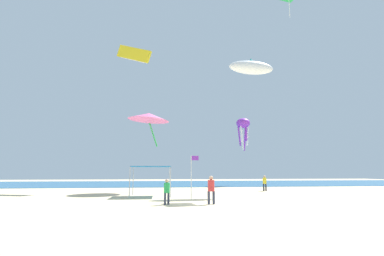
{
  "coord_description": "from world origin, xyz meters",
  "views": [
    {
      "loc": [
        -2.08,
        -19.26,
        2.11
      ],
      "look_at": [
        1.73,
        14.21,
        7.25
      ],
      "focal_mm": 26.46,
      "sensor_mm": 36.0,
      "label": 1
    }
  ],
  "objects_px": {
    "canopy_tent": "(151,168)",
    "kite_inflatable_white": "(251,68)",
    "kite_parafoil_yellow": "(134,54)",
    "kite_octopus_purple": "(243,125)",
    "person_near_tent": "(167,190)",
    "person_central": "(265,182)",
    "kite_delta_pink": "(149,117)",
    "person_leftmost": "(211,187)",
    "banner_flag": "(192,172)"
  },
  "relations": [
    {
      "from": "kite_octopus_purple",
      "to": "kite_inflatable_white",
      "type": "bearing_deg",
      "value": -37.56
    },
    {
      "from": "canopy_tent",
      "to": "banner_flag",
      "type": "xyz_separation_m",
      "value": [
        3.25,
        -2.73,
        -0.39
      ]
    },
    {
      "from": "person_leftmost",
      "to": "kite_inflatable_white",
      "type": "bearing_deg",
      "value": 56.63
    },
    {
      "from": "kite_parafoil_yellow",
      "to": "kite_octopus_purple",
      "type": "xyz_separation_m",
      "value": [
        16.41,
        7.05,
        -7.79
      ]
    },
    {
      "from": "banner_flag",
      "to": "kite_delta_pink",
      "type": "bearing_deg",
      "value": 115.4
    },
    {
      "from": "canopy_tent",
      "to": "kite_inflatable_white",
      "type": "distance_m",
      "value": 14.53
    },
    {
      "from": "canopy_tent",
      "to": "kite_octopus_purple",
      "type": "distance_m",
      "value": 23.21
    },
    {
      "from": "person_central",
      "to": "banner_flag",
      "type": "relative_size",
      "value": 0.5
    },
    {
      "from": "kite_delta_pink",
      "to": "person_central",
      "type": "bearing_deg",
      "value": 100.28
    },
    {
      "from": "kite_octopus_purple",
      "to": "kite_inflatable_white",
      "type": "xyz_separation_m",
      "value": [
        -3.61,
        -15.23,
        3.46
      ]
    },
    {
      "from": "canopy_tent",
      "to": "person_central",
      "type": "xyz_separation_m",
      "value": [
        11.96,
        4.98,
        -1.43
      ]
    },
    {
      "from": "banner_flag",
      "to": "person_leftmost",
      "type": "bearing_deg",
      "value": -77.46
    },
    {
      "from": "person_near_tent",
      "to": "person_leftmost",
      "type": "bearing_deg",
      "value": -41.85
    },
    {
      "from": "kite_octopus_purple",
      "to": "kite_parafoil_yellow",
      "type": "bearing_deg",
      "value": -90.98
    },
    {
      "from": "person_near_tent",
      "to": "kite_parafoil_yellow",
      "type": "height_order",
      "value": "kite_parafoil_yellow"
    },
    {
      "from": "canopy_tent",
      "to": "person_central",
      "type": "relative_size",
      "value": 2.01
    },
    {
      "from": "kite_octopus_purple",
      "to": "canopy_tent",
      "type": "bearing_deg",
      "value": -61.99
    },
    {
      "from": "canopy_tent",
      "to": "person_central",
      "type": "bearing_deg",
      "value": 22.6
    },
    {
      "from": "person_central",
      "to": "kite_inflatable_white",
      "type": "xyz_separation_m",
      "value": [
        -1.99,
        -2.68,
        11.74
      ]
    },
    {
      "from": "canopy_tent",
      "to": "person_near_tent",
      "type": "height_order",
      "value": "canopy_tent"
    },
    {
      "from": "kite_octopus_purple",
      "to": "kite_inflatable_white",
      "type": "distance_m",
      "value": 16.03
    },
    {
      "from": "person_near_tent",
      "to": "kite_delta_pink",
      "type": "xyz_separation_m",
      "value": [
        -1.72,
        11.4,
        6.9
      ]
    },
    {
      "from": "kite_delta_pink",
      "to": "person_leftmost",
      "type": "bearing_deg",
      "value": 32.73
    },
    {
      "from": "kite_parafoil_yellow",
      "to": "kite_octopus_purple",
      "type": "height_order",
      "value": "kite_parafoil_yellow"
    },
    {
      "from": "person_near_tent",
      "to": "person_leftmost",
      "type": "height_order",
      "value": "person_leftmost"
    },
    {
      "from": "kite_delta_pink",
      "to": "kite_inflatable_white",
      "type": "xyz_separation_m",
      "value": [
        10.48,
        -2.87,
        4.87
      ]
    },
    {
      "from": "kite_delta_pink",
      "to": "kite_inflatable_white",
      "type": "relative_size",
      "value": 1.05
    },
    {
      "from": "person_leftmost",
      "to": "kite_octopus_purple",
      "type": "bearing_deg",
      "value": 69.15
    },
    {
      "from": "person_near_tent",
      "to": "kite_parafoil_yellow",
      "type": "relative_size",
      "value": 0.34
    },
    {
      "from": "person_near_tent",
      "to": "kite_inflatable_white",
      "type": "distance_m",
      "value": 16.97
    },
    {
      "from": "canopy_tent",
      "to": "kite_octopus_purple",
      "type": "bearing_deg",
      "value": 52.23
    },
    {
      "from": "canopy_tent",
      "to": "kite_delta_pink",
      "type": "height_order",
      "value": "kite_delta_pink"
    },
    {
      "from": "canopy_tent",
      "to": "person_central",
      "type": "height_order",
      "value": "canopy_tent"
    },
    {
      "from": "kite_parafoil_yellow",
      "to": "kite_delta_pink",
      "type": "xyz_separation_m",
      "value": [
        2.32,
        -5.31,
        -9.2
      ]
    },
    {
      "from": "person_leftmost",
      "to": "kite_parafoil_yellow",
      "type": "xyz_separation_m",
      "value": [
        -6.89,
        16.87,
        15.99
      ]
    },
    {
      "from": "person_leftmost",
      "to": "kite_octopus_purple",
      "type": "relative_size",
      "value": 0.36
    },
    {
      "from": "person_leftmost",
      "to": "kite_parafoil_yellow",
      "type": "distance_m",
      "value": 24.24
    },
    {
      "from": "canopy_tent",
      "to": "kite_inflatable_white",
      "type": "height_order",
      "value": "kite_inflatable_white"
    },
    {
      "from": "canopy_tent",
      "to": "banner_flag",
      "type": "height_order",
      "value": "banner_flag"
    },
    {
      "from": "person_central",
      "to": "kite_delta_pink",
      "type": "distance_m",
      "value": 14.23
    },
    {
      "from": "canopy_tent",
      "to": "kite_inflatable_white",
      "type": "relative_size",
      "value": 0.67
    },
    {
      "from": "person_central",
      "to": "banner_flag",
      "type": "xyz_separation_m",
      "value": [
        -8.71,
        -7.71,
        1.04
      ]
    },
    {
      "from": "canopy_tent",
      "to": "person_leftmost",
      "type": "distance_m",
      "value": 7.69
    },
    {
      "from": "kite_delta_pink",
      "to": "kite_octopus_purple",
      "type": "bearing_deg",
      "value": 142.44
    },
    {
      "from": "person_near_tent",
      "to": "person_central",
      "type": "height_order",
      "value": "person_central"
    },
    {
      "from": "person_central",
      "to": "kite_delta_pink",
      "type": "xyz_separation_m",
      "value": [
        -12.46,
        0.2,
        6.87
      ]
    },
    {
      "from": "person_leftmost",
      "to": "kite_inflatable_white",
      "type": "relative_size",
      "value": 0.37
    },
    {
      "from": "canopy_tent",
      "to": "banner_flag",
      "type": "bearing_deg",
      "value": -40.06
    },
    {
      "from": "person_near_tent",
      "to": "kite_octopus_purple",
      "type": "xyz_separation_m",
      "value": [
        12.37,
        23.76,
        8.31
      ]
    },
    {
      "from": "canopy_tent",
      "to": "kite_parafoil_yellow",
      "type": "xyz_separation_m",
      "value": [
        -2.83,
        10.48,
        14.65
      ]
    }
  ]
}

